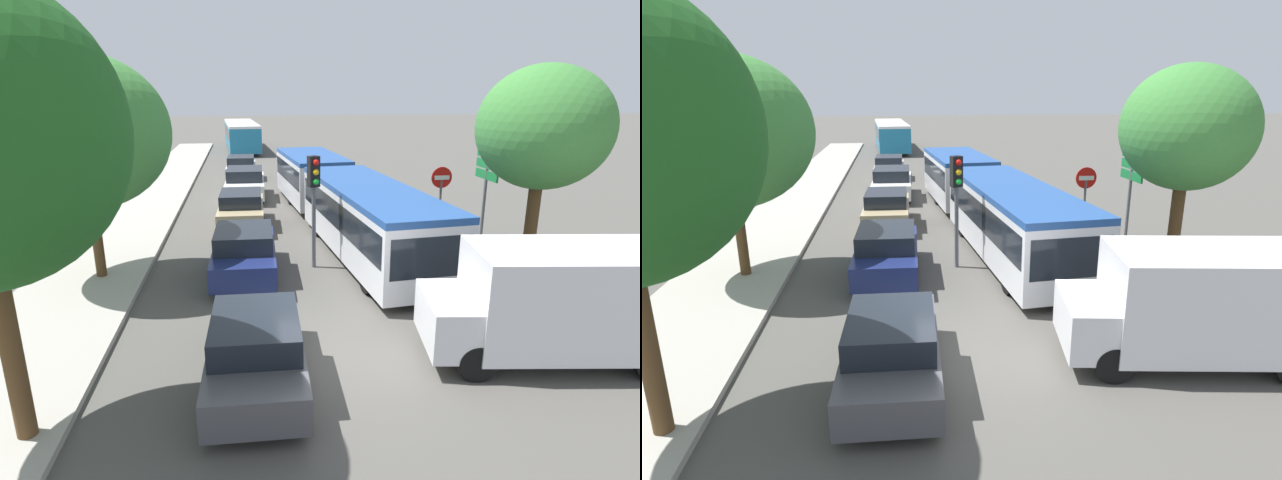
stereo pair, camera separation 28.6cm
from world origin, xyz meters
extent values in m
plane|color=#4F4C47|center=(0.00, 0.00, 0.00)|extent=(200.00, 200.00, 0.00)
cube|color=#9E998E|center=(-6.36, 18.68, 0.07)|extent=(3.20, 47.36, 0.14)
cube|color=silver|center=(2.08, 6.05, 1.21)|extent=(3.13, 8.99, 1.90)
cube|color=black|center=(2.08, 6.05, 1.55)|extent=(3.12, 8.64, 0.84)
cube|color=#234C93|center=(2.08, 6.05, 2.25)|extent=(3.13, 8.99, 0.19)
cube|color=silver|center=(1.35, 14.37, 1.21)|extent=(2.88, 6.22, 1.90)
cube|color=black|center=(1.35, 14.37, 1.55)|extent=(2.88, 5.98, 0.84)
cube|color=#234C93|center=(1.35, 14.37, 2.25)|extent=(2.88, 6.22, 0.19)
cylinder|color=black|center=(1.66, 10.90, 1.21)|extent=(1.83, 1.08, 1.75)
cube|color=black|center=(2.46, 1.69, 1.44)|extent=(2.08, 0.27, 1.02)
cylinder|color=black|center=(3.32, 3.32, 0.46)|extent=(0.36, 0.95, 0.93)
cylinder|color=black|center=(1.34, 3.15, 0.46)|extent=(0.36, 0.95, 0.93)
cylinder|color=black|center=(2.83, 8.94, 0.46)|extent=(0.36, 0.95, 0.93)
cylinder|color=black|center=(0.85, 8.77, 0.46)|extent=(0.36, 0.95, 0.93)
cylinder|color=black|center=(2.34, 14.46, 0.46)|extent=(0.36, 0.95, 0.93)
cylinder|color=black|center=(0.36, 14.28, 0.46)|extent=(0.36, 0.95, 0.93)
cube|color=teal|center=(-1.90, 37.36, 1.27)|extent=(3.22, 11.55, 1.99)
cube|color=black|center=(-1.90, 37.36, 1.62)|extent=(3.21, 10.98, 0.83)
cube|color=silver|center=(-1.90, 37.36, 2.36)|extent=(3.22, 11.55, 0.20)
cylinder|color=black|center=(-3.19, 41.05, 0.50)|extent=(0.36, 1.01, 0.99)
cylinder|color=black|center=(-1.07, 41.18, 0.50)|extent=(0.36, 1.01, 0.99)
cylinder|color=black|center=(-2.76, 33.87, 0.50)|extent=(0.36, 1.01, 0.99)
cylinder|color=black|center=(-0.63, 34.00, 0.50)|extent=(0.36, 1.01, 0.99)
cube|color=#47474C|center=(-1.74, -0.70, 0.57)|extent=(1.82, 4.03, 0.64)
cube|color=black|center=(-1.75, -0.80, 1.14)|extent=(1.62, 2.13, 0.49)
cylinder|color=black|center=(-2.41, 0.59, 0.30)|extent=(0.23, 0.61, 0.61)
cylinder|color=black|center=(-0.99, 0.54, 0.30)|extent=(0.23, 0.61, 0.61)
cylinder|color=black|center=(-2.49, -1.95, 0.30)|extent=(0.23, 0.61, 0.61)
cylinder|color=black|center=(-1.08, -2.00, 0.30)|extent=(0.23, 0.61, 0.61)
cube|color=navy|center=(-1.91, 5.00, 0.59)|extent=(1.89, 4.18, 0.67)
cube|color=black|center=(-1.91, 4.91, 1.18)|extent=(1.68, 2.21, 0.51)
cylinder|color=black|center=(-2.59, 6.35, 0.31)|extent=(0.24, 0.64, 0.63)
cylinder|color=black|center=(-1.13, 6.30, 0.31)|extent=(0.24, 0.64, 0.63)
cylinder|color=black|center=(-2.68, 3.71, 0.31)|extent=(0.24, 0.64, 0.63)
cylinder|color=black|center=(-1.22, 3.66, 0.31)|extent=(0.24, 0.64, 0.63)
cube|color=tan|center=(-1.98, 10.60, 0.58)|extent=(1.85, 4.10, 0.66)
cube|color=black|center=(-1.99, 10.50, 1.16)|extent=(1.65, 2.17, 0.50)
cylinder|color=black|center=(-2.66, 11.92, 0.31)|extent=(0.23, 0.62, 0.62)
cylinder|color=black|center=(-1.22, 11.87, 0.31)|extent=(0.23, 0.62, 0.62)
cylinder|color=black|center=(-2.75, 9.33, 0.31)|extent=(0.23, 0.62, 0.62)
cylinder|color=black|center=(-1.31, 9.28, 0.31)|extent=(0.23, 0.62, 0.62)
cube|color=white|center=(-1.79, 15.97, 0.63)|extent=(2.01, 4.45, 0.71)
cube|color=black|center=(-1.79, 15.87, 1.25)|extent=(1.79, 2.35, 0.54)
cylinder|color=black|center=(-2.52, 17.40, 0.33)|extent=(0.25, 0.68, 0.67)
cylinder|color=black|center=(-0.96, 17.35, 0.33)|extent=(0.25, 0.68, 0.67)
cylinder|color=black|center=(-2.61, 14.59, 0.33)|extent=(0.25, 0.68, 0.67)
cylinder|color=black|center=(-1.05, 14.54, 0.33)|extent=(0.25, 0.68, 0.67)
cube|color=#B7BABF|center=(-1.97, 21.81, 0.57)|extent=(1.83, 4.06, 0.65)
cube|color=black|center=(-1.98, 21.71, 1.14)|extent=(1.63, 2.15, 0.50)
cylinder|color=black|center=(-2.64, 23.11, 0.31)|extent=(0.23, 0.62, 0.61)
cylinder|color=black|center=(-1.22, 23.07, 0.31)|extent=(0.23, 0.62, 0.61)
cylinder|color=black|center=(-2.73, 20.55, 0.31)|extent=(0.23, 0.62, 0.61)
cylinder|color=black|center=(-1.30, 20.50, 0.31)|extent=(0.23, 0.62, 0.61)
cube|color=silver|center=(4.52, -0.72, 1.31)|extent=(4.34, 2.57, 2.00)
cube|color=silver|center=(2.05, -0.36, 0.84)|extent=(1.16, 2.01, 1.00)
cylinder|color=black|center=(2.32, -1.25, 0.36)|extent=(0.75, 0.34, 0.72)
cylinder|color=black|center=(2.56, 0.41, 0.36)|extent=(0.75, 0.34, 0.72)
cylinder|color=black|center=(5.83, -0.06, 0.36)|extent=(0.75, 0.34, 0.72)
cylinder|color=#56595E|center=(0.18, 5.38, 1.70)|extent=(0.12, 0.12, 3.40)
cube|color=black|center=(0.18, 5.38, 2.95)|extent=(0.38, 0.33, 0.90)
sphere|color=red|center=(0.23, 5.24, 3.23)|extent=(0.18, 0.18, 0.18)
sphere|color=#EAAD14|center=(0.23, 5.24, 2.95)|extent=(0.18, 0.18, 0.18)
sphere|color=green|center=(0.23, 5.24, 2.67)|extent=(0.18, 0.18, 0.18)
cylinder|color=#56595E|center=(4.60, 6.52, 1.20)|extent=(0.08, 0.08, 2.40)
cylinder|color=red|center=(4.60, 6.52, 2.47)|extent=(0.70, 0.03, 0.70)
cube|color=white|center=(4.60, 6.50, 2.47)|extent=(0.50, 0.04, 0.14)
cylinder|color=#56595E|center=(5.84, 5.91, 1.80)|extent=(0.10, 0.10, 3.60)
cube|color=#197A38|center=(5.84, 5.91, 3.30)|extent=(0.08, 1.40, 0.28)
cube|color=#197A38|center=(5.84, 5.91, 2.96)|extent=(0.08, 1.40, 0.28)
cube|color=#197A38|center=(5.84, 5.91, 2.62)|extent=(0.08, 1.40, 0.28)
cylinder|color=#51381E|center=(-5.30, -1.85, 1.56)|extent=(0.30, 0.30, 3.12)
cylinder|color=#51381E|center=(-5.97, 5.21, 1.31)|extent=(0.28, 0.28, 2.62)
ellipsoid|color=#3D7F38|center=(-5.97, 5.21, 4.15)|extent=(4.53, 4.53, 4.09)
ellipsoid|color=#3D7F38|center=(-5.66, 4.89, 3.54)|extent=(2.72, 2.72, 2.25)
cylinder|color=#51381E|center=(6.10, 3.54, 1.52)|extent=(0.35, 0.35, 3.03)
ellipsoid|color=#3D7F38|center=(6.10, 3.54, 4.27)|extent=(3.51, 3.51, 3.29)
camera|label=1|loc=(-1.82, -8.95, 5.23)|focal=28.00mm
camera|label=2|loc=(-1.54, -8.99, 5.23)|focal=28.00mm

